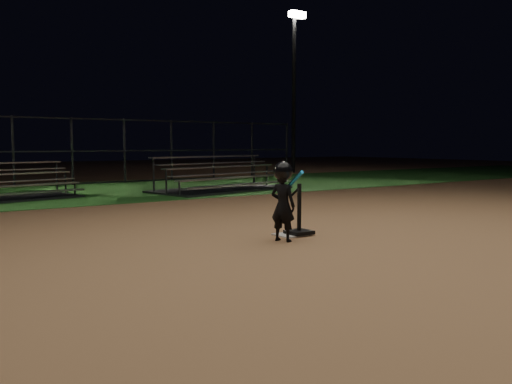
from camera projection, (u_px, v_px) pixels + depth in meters
The scene contains 8 objects.
ground at pixel (290, 236), 8.64m from camera, with size 80.00×80.00×0.00m, color #AA774D.
grass_strip at pixel (99, 191), 16.86m from camera, with size 60.00×8.00×0.01m, color #1E4F19.
home_plate at pixel (290, 235), 8.64m from camera, with size 0.45×0.45×0.02m, color beige.
batting_tee at pixel (299, 224), 8.65m from camera, with size 0.38×0.38×0.84m.
child_batter at pixel (283, 199), 8.08m from camera, with size 0.44×0.67×1.25m.
bleacher_right at pixel (222, 184), 16.95m from camera, with size 4.93×3.12×1.12m.
backstop_fence at pixel (72, 151), 19.21m from camera, with size 20.08×0.08×2.50m.
light_pole_right at pixel (295, 78), 27.22m from camera, with size 0.90×0.53×8.30m.
Camera 1 is at (-5.30, -6.72, 1.51)m, focal length 36.60 mm.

